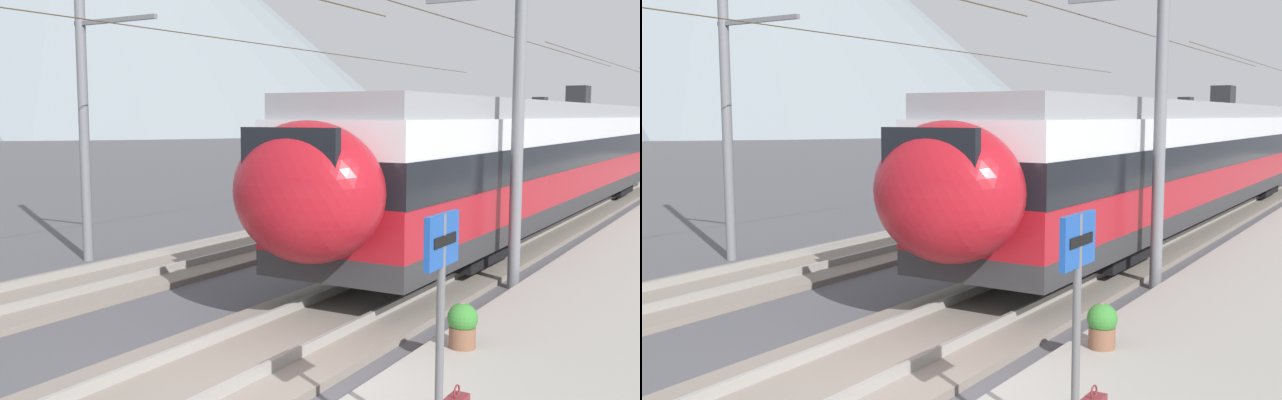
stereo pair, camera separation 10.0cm
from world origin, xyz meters
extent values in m
cube|color=slate|center=(0.00, 1.16, 0.06)|extent=(120.00, 3.00, 0.12)
cube|color=gray|center=(0.00, 0.44, 0.20)|extent=(120.00, 0.07, 0.16)
cube|color=gray|center=(0.00, 1.88, 0.20)|extent=(120.00, 0.07, 0.16)
cube|color=#2D2D30|center=(16.83, 1.16, 0.92)|extent=(27.15, 2.83, 0.45)
cube|color=maroon|center=(16.83, 1.16, 1.57)|extent=(27.15, 2.83, 0.85)
cube|color=black|center=(16.83, 1.16, 2.38)|extent=(27.15, 2.87, 0.75)
cube|color=silver|center=(16.83, 1.16, 3.08)|extent=(27.15, 2.83, 0.65)
cube|color=gray|center=(16.83, 1.16, 3.62)|extent=(26.85, 2.63, 0.45)
cube|color=black|center=(8.42, 1.16, 0.49)|extent=(2.80, 2.27, 0.42)
cube|color=black|center=(25.25, 1.16, 0.49)|extent=(2.80, 2.27, 0.42)
ellipsoid|color=maroon|center=(2.71, 1.16, 2.27)|extent=(1.80, 2.61, 2.25)
cube|color=black|center=(2.21, 1.16, 2.70)|extent=(0.16, 1.70, 1.19)
cube|color=black|center=(20.91, 1.16, 4.20)|extent=(0.90, 0.70, 0.70)
cube|color=#2D2D30|center=(31.65, 6.67, 0.92)|extent=(29.94, 2.93, 0.45)
cube|color=red|center=(31.65, 6.67, 1.57)|extent=(29.94, 2.93, 0.85)
cube|color=black|center=(31.65, 6.67, 2.38)|extent=(29.94, 2.97, 0.75)
cube|color=white|center=(31.65, 6.67, 3.08)|extent=(29.94, 2.93, 0.65)
cube|color=gray|center=(31.65, 6.67, 3.62)|extent=(29.64, 2.73, 0.45)
cube|color=black|center=(22.37, 6.67, 0.49)|extent=(2.80, 2.35, 0.42)
cube|color=black|center=(40.94, 6.67, 0.49)|extent=(2.80, 2.35, 0.42)
ellipsoid|color=red|center=(16.13, 6.67, 2.27)|extent=(1.80, 2.70, 2.25)
cube|color=black|center=(15.63, 6.67, 2.70)|extent=(0.16, 1.76, 1.19)
cube|color=black|center=(36.15, 6.67, 4.20)|extent=(0.90, 0.70, 0.70)
cylinder|color=slate|center=(7.52, -0.68, 4.08)|extent=(0.24, 0.24, 8.15)
cylinder|color=#473823|center=(7.52, 1.16, 5.57)|extent=(38.33, 0.02, 0.02)
cylinder|color=slate|center=(5.00, 8.92, 4.23)|extent=(0.24, 0.24, 8.46)
cube|color=slate|center=(5.00, 7.79, 5.60)|extent=(0.10, 2.55, 0.10)
cylinder|color=#473823|center=(5.00, 6.67, 5.35)|extent=(38.33, 0.02, 0.02)
cylinder|color=#59595B|center=(-0.56, -2.42, 1.43)|extent=(0.08, 0.08, 2.27)
cube|color=#19479E|center=(-0.56, -2.42, 2.32)|extent=(0.70, 0.06, 0.50)
cube|color=black|center=(-0.56, -2.46, 2.32)|extent=(0.52, 0.01, 0.10)
torus|color=maroon|center=(0.11, -2.35, 0.61)|extent=(0.16, 0.02, 0.16)
cylinder|color=brown|center=(2.48, -1.51, 0.44)|extent=(0.37, 0.37, 0.29)
sphere|color=#33752D|center=(2.48, -1.51, 0.71)|extent=(0.42, 0.42, 0.42)
sphere|color=#DB5193|center=(2.48, -1.51, 0.81)|extent=(0.23, 0.23, 0.23)
camera|label=1|loc=(-6.88, -5.00, 3.46)|focal=41.25mm
camera|label=2|loc=(-6.83, -5.09, 3.46)|focal=41.25mm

